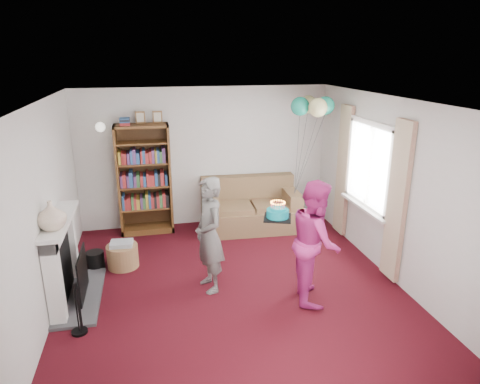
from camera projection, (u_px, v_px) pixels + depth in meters
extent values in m
plane|color=#33070B|center=(233.00, 288.00, 5.81)|extent=(5.00, 5.00, 0.00)
cube|color=silver|center=(205.00, 157.00, 7.75)|extent=(4.50, 0.02, 2.50)
cube|color=silver|center=(41.00, 215.00, 4.96)|extent=(0.02, 5.00, 2.50)
cube|color=silver|center=(393.00, 190.00, 5.88)|extent=(0.02, 5.00, 2.50)
cube|color=white|center=(231.00, 101.00, 5.03)|extent=(4.50, 5.00, 0.01)
cube|color=#3F3F42|center=(80.00, 296.00, 5.58)|extent=(0.55, 1.40, 0.04)
cube|color=white|center=(54.00, 284.00, 4.88)|extent=(0.18, 0.14, 1.06)
cube|color=white|center=(69.00, 244.00, 5.90)|extent=(0.18, 0.14, 1.06)
cube|color=white|center=(58.00, 228.00, 5.25)|extent=(0.18, 1.24, 0.16)
cube|color=white|center=(59.00, 220.00, 5.22)|extent=(0.28, 1.35, 0.05)
cube|color=black|center=(61.00, 266.00, 5.40)|extent=(0.10, 0.80, 0.86)
cube|color=black|center=(83.00, 274.00, 5.50)|extent=(0.02, 0.70, 0.60)
cylinder|color=black|center=(76.00, 308.00, 4.78)|extent=(0.18, 0.18, 0.64)
cylinder|color=black|center=(95.00, 260.00, 6.32)|extent=(0.26, 0.26, 0.26)
cube|color=white|center=(374.00, 124.00, 6.17)|extent=(0.08, 1.30, 0.08)
cube|color=white|center=(366.00, 205.00, 6.56)|extent=(0.08, 1.30, 0.08)
cube|color=white|center=(371.00, 165.00, 6.37)|extent=(0.01, 1.15, 1.20)
cube|color=white|center=(364.00, 207.00, 6.56)|extent=(0.14, 1.32, 0.04)
cube|color=#C0B791|center=(397.00, 202.00, 5.69)|extent=(0.07, 0.38, 2.20)
cube|color=#C0B791|center=(343.00, 171.00, 7.22)|extent=(0.07, 0.38, 2.20)
cylinder|color=gold|center=(101.00, 125.00, 7.14)|extent=(0.04, 0.12, 0.04)
sphere|color=white|center=(100.00, 127.00, 7.06)|extent=(0.16, 0.16, 0.16)
cube|color=#472B14|center=(145.00, 177.00, 7.57)|extent=(0.91, 0.04, 1.92)
cube|color=brown|center=(119.00, 181.00, 7.31)|extent=(0.04, 0.42, 1.92)
cube|color=brown|center=(170.00, 178.00, 7.49)|extent=(0.04, 0.42, 1.92)
cube|color=brown|center=(141.00, 126.00, 7.11)|extent=(0.91, 0.42, 0.04)
cube|color=brown|center=(148.00, 228.00, 7.68)|extent=(0.91, 0.42, 0.10)
cube|color=brown|center=(147.00, 207.00, 7.55)|extent=(0.83, 0.38, 0.03)
cube|color=brown|center=(145.00, 185.00, 7.43)|extent=(0.83, 0.38, 0.02)
cube|color=brown|center=(143.00, 163.00, 7.30)|extent=(0.83, 0.38, 0.02)
cube|color=brown|center=(142.00, 142.00, 7.20)|extent=(0.83, 0.38, 0.02)
cube|color=maroon|center=(125.00, 122.00, 7.01)|extent=(0.16, 0.22, 0.12)
cube|color=brown|center=(140.00, 117.00, 7.12)|extent=(0.16, 0.02, 0.20)
cube|color=brown|center=(157.00, 117.00, 7.17)|extent=(0.16, 0.02, 0.20)
cube|color=brown|center=(251.00, 218.00, 7.75)|extent=(1.71, 0.91, 0.40)
cube|color=brown|center=(247.00, 194.00, 7.95)|extent=(1.71, 0.24, 0.70)
cube|color=brown|center=(211.00, 210.00, 7.54)|extent=(0.24, 0.86, 0.55)
cube|color=brown|center=(290.00, 204.00, 7.84)|extent=(0.24, 0.86, 0.55)
cube|color=brown|center=(231.00, 209.00, 7.53)|extent=(0.72, 0.61, 0.12)
cube|color=brown|center=(273.00, 206.00, 7.69)|extent=(0.72, 0.61, 0.12)
cylinder|color=#9A7548|center=(123.00, 256.00, 6.35)|extent=(0.46, 0.46, 0.34)
cube|color=beige|center=(122.00, 244.00, 6.29)|extent=(0.32, 0.25, 0.06)
imported|color=black|center=(209.00, 235.00, 5.58)|extent=(0.49, 0.64, 1.56)
imported|color=#B22370|center=(315.00, 241.00, 5.37)|extent=(0.76, 0.89, 1.59)
cube|color=black|center=(277.00, 218.00, 5.36)|extent=(0.34, 0.34, 0.02)
cylinder|color=#0B7D87|center=(278.00, 213.00, 5.34)|extent=(0.28, 0.28, 0.10)
cylinder|color=#0B7D87|center=(278.00, 209.00, 5.32)|extent=(0.20, 0.20, 0.04)
cylinder|color=#E1648F|center=(284.00, 206.00, 5.33)|extent=(0.01, 0.01, 0.09)
sphere|color=orange|center=(284.00, 202.00, 5.31)|extent=(0.02, 0.02, 0.02)
cylinder|color=#E1648F|center=(283.00, 205.00, 5.36)|extent=(0.01, 0.01, 0.09)
sphere|color=orange|center=(283.00, 201.00, 5.34)|extent=(0.02, 0.02, 0.02)
cylinder|color=#E1648F|center=(281.00, 204.00, 5.38)|extent=(0.01, 0.01, 0.09)
sphere|color=orange|center=(281.00, 201.00, 5.36)|extent=(0.02, 0.02, 0.02)
cylinder|color=#E1648F|center=(279.00, 204.00, 5.39)|extent=(0.01, 0.01, 0.09)
sphere|color=orange|center=(279.00, 200.00, 5.37)|extent=(0.02, 0.02, 0.02)
cylinder|color=#E1648F|center=(276.00, 204.00, 5.39)|extent=(0.01, 0.01, 0.09)
sphere|color=orange|center=(277.00, 200.00, 5.38)|extent=(0.02, 0.02, 0.02)
cylinder|color=#E1648F|center=(274.00, 204.00, 5.38)|extent=(0.01, 0.01, 0.09)
sphere|color=orange|center=(274.00, 200.00, 5.37)|extent=(0.02, 0.02, 0.02)
cylinder|color=#E1648F|center=(272.00, 205.00, 5.36)|extent=(0.01, 0.01, 0.09)
sphere|color=orange|center=(272.00, 201.00, 5.35)|extent=(0.02, 0.02, 0.02)
cylinder|color=#E1648F|center=(271.00, 205.00, 5.34)|extent=(0.01, 0.01, 0.09)
sphere|color=orange|center=(271.00, 202.00, 5.32)|extent=(0.02, 0.02, 0.02)
cylinder|color=#E1648F|center=(271.00, 206.00, 5.31)|extent=(0.01, 0.01, 0.09)
sphere|color=orange|center=(271.00, 202.00, 5.29)|extent=(0.02, 0.02, 0.02)
cylinder|color=#E1648F|center=(272.00, 207.00, 5.28)|extent=(0.01, 0.01, 0.09)
sphere|color=orange|center=(272.00, 203.00, 5.26)|extent=(0.02, 0.02, 0.02)
cylinder|color=#E1648F|center=(273.00, 208.00, 5.26)|extent=(0.01, 0.01, 0.09)
sphere|color=orange|center=(273.00, 204.00, 5.24)|extent=(0.02, 0.02, 0.02)
cylinder|color=#E1648F|center=(275.00, 208.00, 5.24)|extent=(0.01, 0.01, 0.09)
sphere|color=orange|center=(276.00, 204.00, 5.22)|extent=(0.02, 0.02, 0.02)
cylinder|color=#E1648F|center=(278.00, 208.00, 5.23)|extent=(0.01, 0.01, 0.09)
sphere|color=orange|center=(278.00, 205.00, 5.22)|extent=(0.02, 0.02, 0.02)
cylinder|color=#E1648F|center=(280.00, 208.00, 5.24)|extent=(0.01, 0.01, 0.09)
sphere|color=orange|center=(281.00, 205.00, 5.22)|extent=(0.02, 0.02, 0.02)
cylinder|color=#E1648F|center=(283.00, 208.00, 5.25)|extent=(0.01, 0.01, 0.09)
sphere|color=orange|center=(283.00, 204.00, 5.23)|extent=(0.02, 0.02, 0.02)
cylinder|color=#E1648F|center=(284.00, 207.00, 5.27)|extent=(0.01, 0.01, 0.09)
sphere|color=orange|center=(284.00, 204.00, 5.26)|extent=(0.02, 0.02, 0.02)
cylinder|color=#E1648F|center=(285.00, 207.00, 5.30)|extent=(0.01, 0.01, 0.09)
sphere|color=orange|center=(285.00, 203.00, 5.28)|extent=(0.02, 0.02, 0.02)
sphere|color=#3F3F3F|center=(294.00, 193.00, 7.57)|extent=(0.02, 0.02, 0.02)
sphere|color=#179072|center=(325.00, 106.00, 7.05)|extent=(0.31, 0.31, 0.31)
sphere|color=#CAC37B|center=(308.00, 104.00, 7.21)|extent=(0.31, 0.31, 0.31)
sphere|color=#179072|center=(300.00, 106.00, 6.96)|extent=(0.31, 0.31, 0.31)
sphere|color=#CAC37B|center=(318.00, 108.00, 6.80)|extent=(0.31, 0.31, 0.31)
imported|color=beige|center=(51.00, 215.00, 4.84)|extent=(0.40, 0.40, 0.34)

